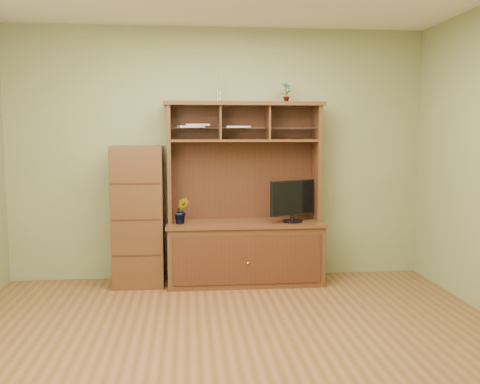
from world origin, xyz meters
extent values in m
cube|color=brown|center=(0.00, 0.00, -0.01)|extent=(4.50, 4.00, 0.02)
cube|color=olive|center=(0.00, 2.01, 1.35)|extent=(4.50, 0.02, 2.70)
cube|color=olive|center=(0.00, -2.01, 1.35)|extent=(4.50, 0.02, 2.70)
cube|color=#3F2412|center=(0.25, 1.71, 0.31)|extent=(1.60, 0.55, 0.62)
cube|color=#35180E|center=(0.25, 1.42, 0.31)|extent=(1.50, 0.01, 0.50)
sphere|color=silver|center=(0.25, 1.41, 0.28)|extent=(0.02, 0.02, 0.02)
cube|color=#3F2412|center=(0.25, 1.71, 0.64)|extent=(1.64, 0.59, 0.03)
cube|color=#3F2412|center=(-0.53, 1.80, 1.27)|extent=(0.04, 0.35, 1.25)
cube|color=#3F2412|center=(1.03, 1.80, 1.27)|extent=(0.04, 0.35, 1.25)
cube|color=#35180E|center=(0.25, 1.97, 1.27)|extent=(1.52, 0.02, 1.25)
cube|color=#3F2412|center=(0.25, 1.80, 1.88)|extent=(1.66, 0.40, 0.04)
cube|color=#3F2412|center=(0.25, 1.80, 1.50)|extent=(1.52, 0.32, 0.02)
cube|color=#3F2412|center=(0.00, 1.80, 1.69)|extent=(0.02, 0.31, 0.35)
cube|color=#3F2412|center=(0.51, 1.80, 1.69)|extent=(0.02, 0.31, 0.35)
cube|color=silver|center=(0.25, 1.79, 1.63)|extent=(1.50, 0.27, 0.01)
cylinder|color=black|center=(0.75, 1.65, 0.66)|extent=(0.21, 0.21, 0.02)
cylinder|color=black|center=(0.75, 1.65, 0.71)|extent=(0.04, 0.04, 0.07)
cube|color=black|center=(0.75, 1.65, 0.91)|extent=(0.51, 0.30, 0.36)
imported|color=#2F5E20|center=(-0.41, 1.65, 0.79)|extent=(0.15, 0.13, 0.27)
imported|color=#396523|center=(0.70, 1.80, 2.01)|extent=(0.13, 0.11, 0.22)
cylinder|color=silver|center=(-0.01, 1.80, 1.95)|extent=(0.06, 0.06, 0.10)
cylinder|color=olive|center=(-0.01, 1.80, 2.10)|extent=(0.04, 0.04, 0.18)
cube|color=#B0B0B5|center=(-0.30, 1.80, 1.64)|extent=(0.30, 0.25, 0.02)
cube|color=#B0B0B5|center=(-0.23, 1.80, 1.66)|extent=(0.25, 0.20, 0.02)
cube|color=#B0B0B5|center=(0.18, 1.80, 1.64)|extent=(0.28, 0.23, 0.02)
cube|color=#3F2412|center=(-0.85, 1.75, 0.72)|extent=(0.52, 0.47, 1.45)
cube|color=#35180E|center=(-0.85, 1.51, 0.36)|extent=(0.48, 0.01, 0.02)
cube|color=#35180E|center=(-0.85, 1.51, 0.72)|extent=(0.48, 0.01, 0.01)
cube|color=#35180E|center=(-0.85, 1.51, 1.09)|extent=(0.48, 0.01, 0.02)
camera|label=1|loc=(-0.33, -3.80, 1.57)|focal=40.00mm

